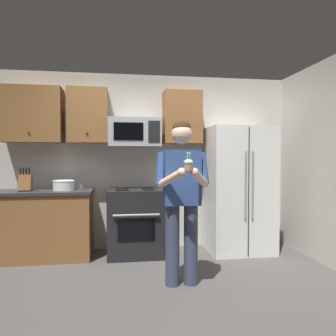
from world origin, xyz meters
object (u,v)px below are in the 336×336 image
oven_range (135,222)px  refrigerator (239,189)px  knife_block (25,182)px  bowl_large_white (64,185)px  person (182,192)px  cupcake (188,165)px  microwave (135,133)px

oven_range → refrigerator: 1.56m
knife_block → bowl_large_white: size_ratio=1.10×
knife_block → bowl_large_white: 0.48m
person → cupcake: person is taller
oven_range → person: bearing=-68.9°
bowl_large_white → cupcake: bearing=-46.7°
knife_block → microwave: bearing=5.9°
microwave → person: size_ratio=0.42×
knife_block → person: size_ratio=0.18×
oven_range → refrigerator: bearing=-1.5°
microwave → bowl_large_white: size_ratio=2.54×
knife_block → cupcake: 2.39m
refrigerator → knife_block: bearing=179.8°
knife_block → person: person is taller
oven_range → knife_block: (-1.44, -0.03, 0.57)m
oven_range → refrigerator: size_ratio=0.52×
oven_range → knife_block: 1.55m
oven_range → refrigerator: (1.50, -0.04, 0.44)m
knife_block → person: (1.89, -1.12, -0.04)m
person → cupcake: size_ratio=10.13×
microwave → refrigerator: microwave is taller
bowl_large_white → person: bearing=-39.7°
oven_range → microwave: size_ratio=1.26×
person → oven_range: bearing=111.1°
microwave → bowl_large_white: (-0.96, -0.10, -0.73)m
oven_range → person: (0.44, -1.15, 0.53)m
oven_range → cupcake: (0.44, -1.48, 0.83)m
microwave → refrigerator: bearing=-6.0°
refrigerator → bowl_large_white: refrigerator is taller
cupcake → oven_range: bearing=106.7°
oven_range → microwave: 1.26m
cupcake → refrigerator: bearing=53.7°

